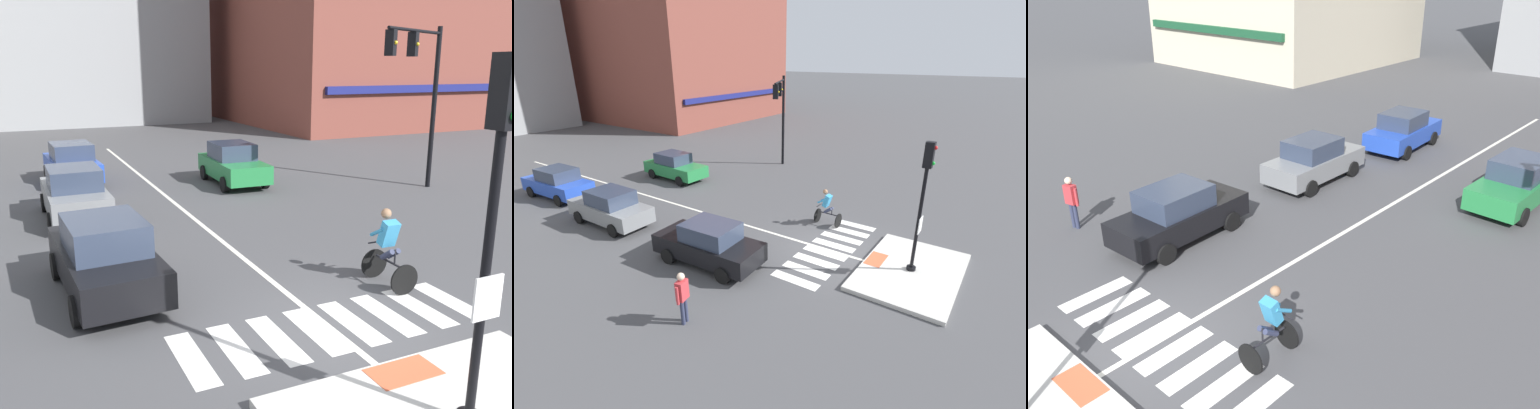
{
  "view_description": "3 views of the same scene",
  "coord_description": "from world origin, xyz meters",
  "views": [
    {
      "loc": [
        -4.99,
        -7.28,
        4.61
      ],
      "look_at": [
        0.62,
        5.03,
        1.1
      ],
      "focal_mm": 37.6,
      "sensor_mm": 36.0,
      "label": 1
    },
    {
      "loc": [
        -12.39,
        -5.32,
        7.27
      ],
      "look_at": [
        0.53,
        3.5,
        1.02
      ],
      "focal_mm": 26.3,
      "sensor_mm": 36.0,
      "label": 2
    },
    {
      "loc": [
        8.08,
        -4.92,
        7.47
      ],
      "look_at": [
        -0.27,
        4.43,
        1.74
      ],
      "focal_mm": 37.47,
      "sensor_mm": 36.0,
      "label": 3
    }
  ],
  "objects": [
    {
      "name": "crosswalk_stripe_e",
      "position": [
        0.39,
        0.23,
        0.0
      ],
      "size": [
        0.44,
        1.8,
        0.01
      ],
      "primitive_type": "cube",
      "color": "silver",
      "rests_on": "ground"
    },
    {
      "name": "crosswalk_stripe_g",
      "position": [
        1.94,
        0.23,
        0.0
      ],
      "size": [
        0.44,
        1.8,
        0.01
      ],
      "primitive_type": "cube",
      "color": "silver",
      "rests_on": "ground"
    },
    {
      "name": "crosswalk_stripe_d",
      "position": [
        -0.39,
        0.23,
        0.0
      ],
      "size": [
        0.44,
        1.8,
        0.01
      ],
      "primitive_type": "cube",
      "color": "silver",
      "rests_on": "ground"
    },
    {
      "name": "lane_centre_line",
      "position": [
        -0.1,
        10.0,
        0.0
      ],
      "size": [
        0.14,
        28.0,
        0.01
      ],
      "primitive_type": "cube",
      "color": "silver",
      "rests_on": "ground"
    },
    {
      "name": "car_blue_westbound_distant",
      "position": [
        -2.92,
        15.14,
        0.81
      ],
      "size": [
        2.02,
        4.19,
        1.64
      ],
      "color": "#2347B7",
      "rests_on": "ground"
    },
    {
      "name": "car_black_westbound_near",
      "position": [
        -3.51,
        3.46,
        0.81
      ],
      "size": [
        2.02,
        4.19,
        1.64
      ],
      "color": "black",
      "rests_on": "ground"
    },
    {
      "name": "crosswalk_stripe_c",
      "position": [
        -1.17,
        0.23,
        0.0
      ],
      "size": [
        0.44,
        1.8,
        0.01
      ],
      "primitive_type": "cube",
      "color": "silver",
      "rests_on": "ground"
    },
    {
      "name": "tactile_pad_front",
      "position": [
        0.0,
        -1.68,
        0.15
      ],
      "size": [
        1.1,
        0.6,
        0.01
      ],
      "primitive_type": "cube",
      "color": "#DB5B38",
      "rests_on": "traffic_island"
    },
    {
      "name": "cyclist",
      "position": [
        2.08,
        1.41,
        0.87
      ],
      "size": [
        0.68,
        1.1,
        1.68
      ],
      "color": "black",
      "rests_on": "ground"
    },
    {
      "name": "crosswalk_stripe_f",
      "position": [
        1.17,
        0.23,
        0.0
      ],
      "size": [
        0.44,
        1.8,
        0.01
      ],
      "primitive_type": "cube",
      "color": "silver",
      "rests_on": "ground"
    },
    {
      "name": "pedestrian_at_curb_left",
      "position": [
        -6.44,
        1.75,
        0.98
      ],
      "size": [
        0.54,
        0.29,
        1.67
      ],
      "color": "#2D334C",
      "rests_on": "ground"
    },
    {
      "name": "ground_plane",
      "position": [
        0.0,
        0.0,
        0.0
      ],
      "size": [
        300.0,
        300.0,
        0.0
      ],
      "primitive_type": "plane",
      "color": "#474749"
    },
    {
      "name": "car_grey_westbound_far",
      "position": [
        -3.42,
        9.62,
        0.81
      ],
      "size": [
        1.88,
        4.12,
        1.64
      ],
      "color": "slate",
      "rests_on": "ground"
    },
    {
      "name": "crosswalk_stripe_a",
      "position": [
        -2.72,
        0.23,
        0.0
      ],
      "size": [
        0.44,
        1.8,
        0.01
      ],
      "primitive_type": "cube",
      "color": "silver",
      "rests_on": "ground"
    },
    {
      "name": "crosswalk_stripe_b",
      "position": [
        -1.94,
        0.23,
        0.0
      ],
      "size": [
        0.44,
        1.8,
        0.01
      ],
      "primitive_type": "cube",
      "color": "silver",
      "rests_on": "ground"
    },
    {
      "name": "car_green_eastbound_far",
      "position": [
        2.94,
        12.35,
        0.81
      ],
      "size": [
        1.95,
        4.16,
        1.64
      ],
      "color": "#237A3D",
      "rests_on": "ground"
    },
    {
      "name": "crosswalk_stripe_h",
      "position": [
        2.72,
        0.23,
        0.0
      ],
      "size": [
        0.44,
        1.8,
        0.01
      ],
      "primitive_type": "cube",
      "color": "silver",
      "rests_on": "ground"
    }
  ]
}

